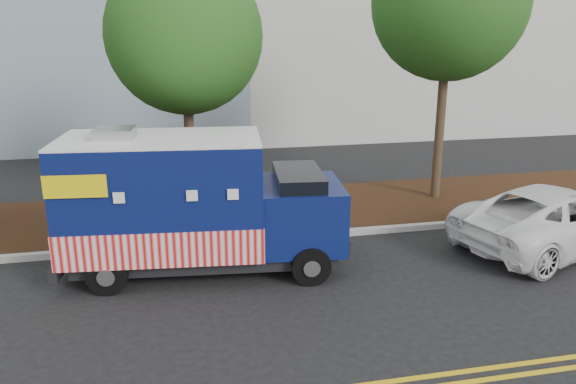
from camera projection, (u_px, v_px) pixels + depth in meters
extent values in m
plane|color=black|center=(242.00, 268.00, 12.02)|extent=(120.00, 120.00, 0.00)
cube|color=#9E9E99|center=(234.00, 241.00, 13.31)|extent=(120.00, 0.18, 0.15)
cube|color=black|center=(225.00, 213.00, 15.28)|extent=(120.00, 4.00, 0.15)
cylinder|color=#38281C|center=(190.00, 148.00, 14.75)|extent=(0.26, 0.26, 3.77)
sphere|color=#215818|center=(184.00, 35.00, 13.93)|extent=(3.92, 3.92, 3.92)
cylinder|color=#38281C|center=(440.00, 125.00, 16.00)|extent=(0.26, 0.26, 4.54)
sphere|color=#215818|center=(449.00, 2.00, 15.06)|extent=(4.20, 4.20, 4.20)
cube|color=#473828|center=(94.00, 198.00, 12.80)|extent=(0.06, 0.06, 2.40)
cube|color=black|center=(208.00, 252.00, 11.87)|extent=(5.42, 2.32, 0.26)
cube|color=#0B154F|center=(163.00, 194.00, 11.41)|extent=(4.15, 2.56, 2.26)
cube|color=red|center=(166.00, 231.00, 11.64)|extent=(4.20, 2.62, 0.71)
cube|color=white|center=(159.00, 139.00, 11.09)|extent=(4.15, 2.56, 0.06)
cube|color=#B7B7BA|center=(115.00, 133.00, 10.96)|extent=(0.83, 0.83, 0.21)
cube|color=#0B154F|center=(300.00, 213.00, 11.85)|extent=(1.89, 2.19, 1.32)
cube|color=black|center=(298.00, 185.00, 11.66)|extent=(1.13, 1.92, 0.61)
cube|color=black|center=(340.00, 232.00, 12.06)|extent=(0.27, 1.88, 0.28)
cube|color=black|center=(67.00, 256.00, 11.57)|extent=(0.39, 2.12, 0.26)
cube|color=#B7B7BA|center=(62.00, 195.00, 11.19)|extent=(0.21, 1.69, 1.79)
cube|color=#B7B7BA|center=(181.00, 177.00, 12.49)|extent=(1.69, 0.21, 1.03)
cube|color=yellow|center=(75.00, 187.00, 10.05)|extent=(1.12, 0.14, 0.42)
cube|color=yellow|center=(101.00, 159.00, 12.19)|extent=(1.12, 0.14, 0.42)
cylinder|color=black|center=(311.00, 266.00, 11.16)|extent=(0.81, 0.34, 0.79)
cylinder|color=black|center=(299.00, 232.00, 12.99)|extent=(0.81, 0.34, 0.79)
cylinder|color=black|center=(107.00, 275.00, 10.76)|extent=(0.81, 0.34, 0.79)
cylinder|color=black|center=(125.00, 239.00, 12.59)|extent=(0.81, 0.34, 0.79)
imported|color=white|center=(558.00, 217.00, 12.99)|extent=(5.64, 3.76, 1.44)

